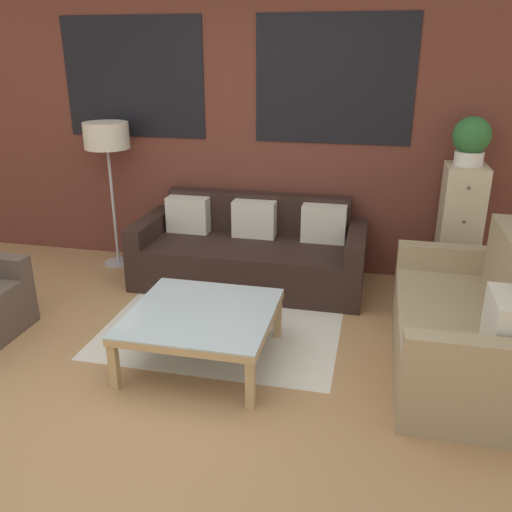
{
  "coord_description": "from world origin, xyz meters",
  "views": [
    {
      "loc": [
        1.38,
        -2.62,
        2.05
      ],
      "look_at": [
        0.51,
        1.21,
        0.55
      ],
      "focal_mm": 38.0,
      "sensor_mm": 36.0,
      "label": 1
    }
  ],
  "objects": [
    {
      "name": "settee_vintage",
      "position": [
        2.05,
        0.82,
        0.31
      ],
      "size": [
        0.8,
        1.64,
        0.92
      ],
      "color": "tan",
      "rests_on": "ground_plane"
    },
    {
      "name": "wall_back_brick",
      "position": [
        0.0,
        2.44,
        1.41
      ],
      "size": [
        8.4,
        0.09,
        2.8
      ],
      "color": "brown",
      "rests_on": "ground_plane"
    },
    {
      "name": "coffee_table",
      "position": [
        0.29,
        0.53,
        0.33
      ],
      "size": [
        0.97,
        0.97,
        0.38
      ],
      "color": "silver",
      "rests_on": "ground_plane"
    },
    {
      "name": "ground_plane",
      "position": [
        0.0,
        0.0,
        0.0
      ],
      "size": [
        16.0,
        16.0,
        0.0
      ],
      "primitive_type": "plane",
      "color": "#AD7F51"
    },
    {
      "name": "drawer_cabinet",
      "position": [
        2.12,
        2.16,
        0.57
      ],
      "size": [
        0.34,
        0.42,
        1.15
      ],
      "color": "#C6B793",
      "rests_on": "ground_plane"
    },
    {
      "name": "floor_lamp",
      "position": [
        -1.13,
        2.11,
        1.24
      ],
      "size": [
        0.42,
        0.42,
        1.42
      ],
      "color": "#B2B2B7",
      "rests_on": "ground_plane"
    },
    {
      "name": "rug",
      "position": [
        0.29,
        1.16,
        0.0
      ],
      "size": [
        1.82,
        1.69,
        0.0
      ],
      "color": "silver",
      "rests_on": "ground_plane"
    },
    {
      "name": "potted_plant",
      "position": [
        2.12,
        2.16,
        1.36
      ],
      "size": [
        0.31,
        0.31,
        0.4
      ],
      "color": "silver",
      "rests_on": "drawer_cabinet"
    },
    {
      "name": "couch_dark",
      "position": [
        0.3,
        1.95,
        0.28
      ],
      "size": [
        2.08,
        0.88,
        0.78
      ],
      "color": "black",
      "rests_on": "ground_plane"
    }
  ]
}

